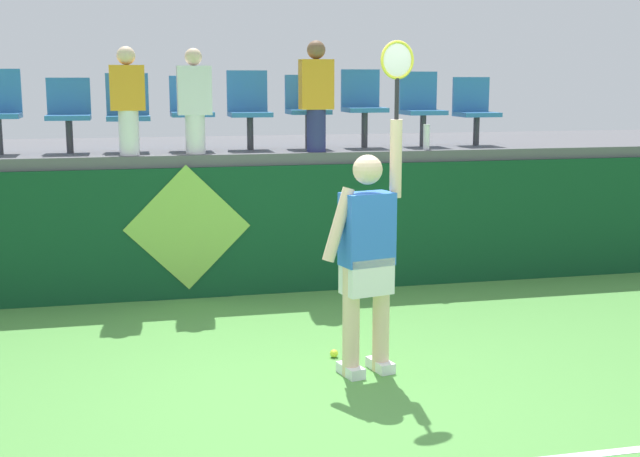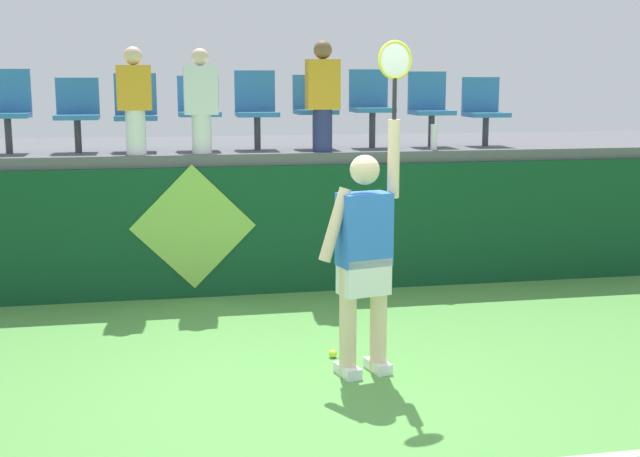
% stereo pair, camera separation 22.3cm
% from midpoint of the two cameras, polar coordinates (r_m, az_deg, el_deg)
% --- Properties ---
extents(ground_plane, '(40.00, 40.00, 0.00)m').
position_cam_midpoint_polar(ground_plane, '(6.16, 1.14, -10.96)').
color(ground_plane, '#519342').
extents(court_back_wall, '(12.51, 0.20, 1.34)m').
position_cam_midpoint_polar(court_back_wall, '(8.77, -2.91, -0.05)').
color(court_back_wall, '#0F4223').
rests_on(court_back_wall, ground_plane).
extents(spectator_platform, '(12.51, 2.82, 0.12)m').
position_cam_midpoint_polar(spectator_platform, '(10.01, -4.07, 5.41)').
color(spectator_platform, '#56565B').
rests_on(spectator_platform, court_back_wall).
extents(tennis_player, '(0.74, 0.34, 2.49)m').
position_cam_midpoint_polar(tennis_player, '(6.27, 4.06, -1.65)').
color(tennis_player, white).
rests_on(tennis_player, ground_plane).
extents(tennis_ball, '(0.07, 0.07, 0.07)m').
position_cam_midpoint_polar(tennis_ball, '(6.85, 1.82, -8.47)').
color(tennis_ball, '#D1E533').
rests_on(tennis_ball, ground_plane).
extents(water_bottle, '(0.07, 0.07, 0.27)m').
position_cam_midpoint_polar(water_bottle, '(9.19, 8.41, 6.13)').
color(water_bottle, white).
rests_on(water_bottle, spectator_platform).
extents(stadium_chair_0, '(0.44, 0.42, 0.85)m').
position_cam_midpoint_polar(stadium_chair_0, '(9.23, -19.72, 7.75)').
color(stadium_chair_0, '#38383D').
rests_on(stadium_chair_0, spectator_platform).
extents(stadium_chair_1, '(0.44, 0.42, 0.77)m').
position_cam_midpoint_polar(stadium_chair_1, '(9.15, -15.43, 7.69)').
color(stadium_chair_1, '#38383D').
rests_on(stadium_chair_1, spectator_platform).
extents(stadium_chair_2, '(0.44, 0.42, 0.81)m').
position_cam_midpoint_polar(stadium_chair_2, '(9.13, -11.67, 7.90)').
color(stadium_chair_2, '#38383D').
rests_on(stadium_chair_2, spectator_platform).
extents(stadium_chair_3, '(0.44, 0.42, 0.79)m').
position_cam_midpoint_polar(stadium_chair_3, '(9.14, -7.50, 8.08)').
color(stadium_chair_3, '#38383D').
rests_on(stadium_chair_3, spectator_platform).
extents(stadium_chair_4, '(0.44, 0.42, 0.84)m').
position_cam_midpoint_polar(stadium_chair_4, '(9.21, -3.65, 8.26)').
color(stadium_chair_4, '#38383D').
rests_on(stadium_chair_4, spectator_platform).
extents(stadium_chair_5, '(0.44, 0.42, 0.80)m').
position_cam_midpoint_polar(stadium_chair_5, '(9.31, 0.31, 8.27)').
color(stadium_chair_5, '#38383D').
rests_on(stadium_chair_5, spectator_platform).
extents(stadium_chair_6, '(0.44, 0.42, 0.86)m').
position_cam_midpoint_polar(stadium_chair_6, '(9.46, 4.14, 8.45)').
color(stadium_chair_6, '#38383D').
rests_on(stadium_chair_6, spectator_platform).
extents(stadium_chair_7, '(0.44, 0.42, 0.83)m').
position_cam_midpoint_polar(stadium_chair_7, '(9.66, 8.10, 8.26)').
color(stadium_chair_7, '#38383D').
rests_on(stadium_chair_7, spectator_platform).
extents(stadium_chair_8, '(0.44, 0.42, 0.77)m').
position_cam_midpoint_polar(stadium_chair_8, '(9.89, 11.67, 7.98)').
color(stadium_chair_8, '#38383D').
rests_on(stadium_chair_8, spectator_platform).
extents(spectator_0, '(0.34, 0.20, 1.06)m').
position_cam_midpoint_polar(spectator_0, '(8.72, -7.33, 8.64)').
color(spectator_0, white).
rests_on(spectator_0, spectator_platform).
extents(spectator_1, '(0.34, 0.20, 1.07)m').
position_cam_midpoint_polar(spectator_1, '(8.68, -11.72, 8.58)').
color(spectator_1, white).
rests_on(spectator_1, spectator_platform).
extents(spectator_2, '(0.34, 0.20, 1.14)m').
position_cam_midpoint_polar(spectator_2, '(8.85, 0.91, 9.08)').
color(spectator_2, navy).
rests_on(spectator_2, spectator_platform).
extents(wall_signage_mount, '(1.27, 0.01, 1.37)m').
position_cam_midpoint_polar(wall_signage_mount, '(8.74, -7.73, -4.64)').
color(wall_signage_mount, '#0F4223').
rests_on(wall_signage_mount, ground_plane).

